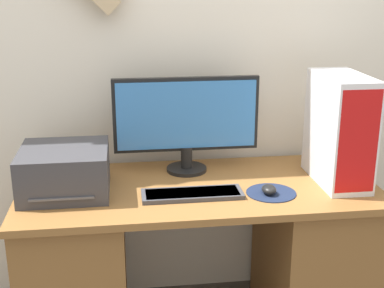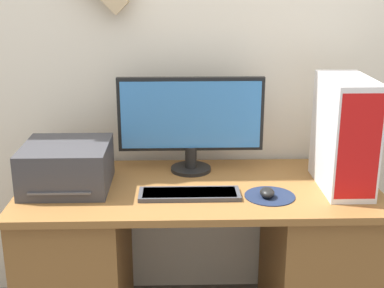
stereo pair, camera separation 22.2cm
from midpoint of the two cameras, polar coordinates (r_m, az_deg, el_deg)
wall_back at (r=2.52m, az=-3.45°, el=12.61°), size 6.40×0.13×2.70m
desk at (r=2.44m, az=-1.98°, el=-12.05°), size 1.52×0.67×0.72m
monitor at (r=2.39m, az=-3.27°, el=2.65°), size 0.65×0.18×0.43m
keyboard at (r=2.18m, az=-2.90°, el=-5.39°), size 0.41×0.13×0.02m
mousepad at (r=2.22m, az=5.61°, el=-5.26°), size 0.21×0.21×0.00m
mouse at (r=2.20m, az=5.36°, el=-4.91°), size 0.06×0.08×0.04m
computer_tower at (r=2.32m, az=12.87°, el=1.48°), size 0.18×0.38×0.47m
printer at (r=2.28m, az=-16.16°, el=-2.81°), size 0.36×0.36×0.19m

